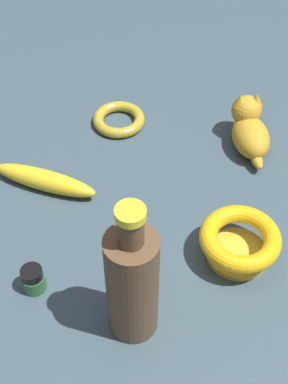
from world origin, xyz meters
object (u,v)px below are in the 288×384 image
at_px(bangle, 119,119).
at_px(bottle_tall, 132,282).
at_px(nail_polish_jar, 33,279).
at_px(bowl, 240,241).
at_px(banana, 45,180).
at_px(cat_figurine, 249,128).

bearing_deg(bangle, bottle_tall, -168.65).
bearing_deg(bangle, nail_polish_jar, 169.95).
height_order(bowl, bangle, bowl).
bearing_deg(banana, cat_figurine, -143.26).
height_order(bottle_tall, banana, bottle_tall).
xyz_separation_m(cat_figurine, nail_polish_jar, (-0.35, 0.31, -0.02)).
bearing_deg(bowl, nail_polish_jar, 107.61).
height_order(cat_figurine, bowl, cat_figurine).
relative_size(banana, bangle, 1.88).
distance_m(bottle_tall, bangle, 0.44).
height_order(cat_figurine, banana, cat_figurine).
distance_m(bowl, bangle, 0.37).
bearing_deg(bowl, cat_figurine, -3.50).
bearing_deg(bottle_tall, bangle, 11.35).
xyz_separation_m(nail_polish_jar, bowl, (0.09, -0.30, 0.02)).
height_order(banana, bowl, bowl).
relative_size(cat_figurine, bowl, 1.13).
distance_m(banana, bowl, 0.34).
bearing_deg(nail_polish_jar, bottle_tall, -104.62).
bearing_deg(banana, bowl, 174.97).
height_order(nail_polish_jar, bangle, nail_polish_jar).
distance_m(cat_figurine, banana, 0.38).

